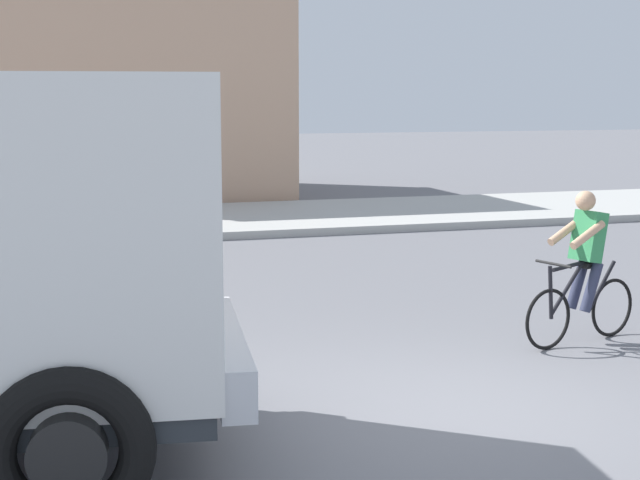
{
  "coord_description": "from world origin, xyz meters",
  "views": [
    {
      "loc": [
        -3.53,
        -7.3,
        2.76
      ],
      "look_at": [
        -0.49,
        2.5,
        1.2
      ],
      "focal_mm": 53.6,
      "sensor_mm": 36.0,
      "label": 1
    }
  ],
  "objects": [
    {
      "name": "ground_plane",
      "position": [
        0.0,
        0.0,
        0.0
      ],
      "size": [
        120.0,
        120.0,
        0.0
      ],
      "primitive_type": "plane",
      "color": "slate"
    },
    {
      "name": "sidewalk_far",
      "position": [
        0.0,
        13.04,
        0.08
      ],
      "size": [
        80.0,
        5.0,
        0.16
      ],
      "primitive_type": "cube",
      "color": "#ADADA8",
      "rests_on": "ground"
    },
    {
      "name": "cyclist",
      "position": [
        2.37,
        1.81,
        0.86
      ],
      "size": [
        1.67,
        0.64,
        1.72
      ],
      "color": "black",
      "rests_on": "ground"
    },
    {
      "name": "building_mid_block",
      "position": [
        -0.47,
        19.42,
        2.83
      ],
      "size": [
        7.23,
        7.39,
        5.64
      ],
      "color": "tan",
      "rests_on": "ground"
    }
  ]
}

